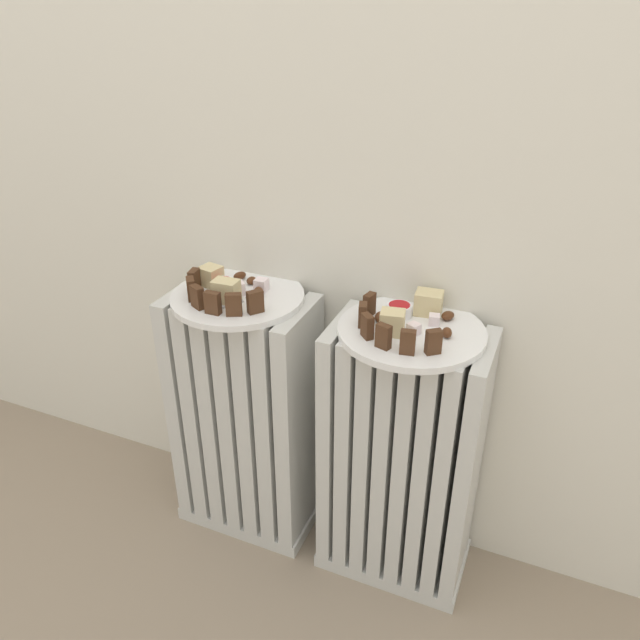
% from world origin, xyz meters
% --- Properties ---
extents(radiator_left, '(0.29, 0.17, 0.55)m').
position_xyz_m(radiator_left, '(-0.17, 0.28, 0.27)').
color(radiator_left, silver).
rests_on(radiator_left, ground_plane).
extents(radiator_right, '(0.29, 0.17, 0.55)m').
position_xyz_m(radiator_right, '(0.17, 0.28, 0.27)').
color(radiator_right, silver).
rests_on(radiator_right, ground_plane).
extents(plate_left, '(0.25, 0.25, 0.01)m').
position_xyz_m(plate_left, '(-0.17, 0.28, 0.56)').
color(plate_left, white).
rests_on(plate_left, radiator_left).
extents(plate_right, '(0.25, 0.25, 0.01)m').
position_xyz_m(plate_right, '(0.17, 0.28, 0.56)').
color(plate_right, white).
rests_on(plate_right, radiator_right).
extents(dark_cake_slice_left_0, '(0.02, 0.03, 0.04)m').
position_xyz_m(dark_cake_slice_left_0, '(-0.25, 0.26, 0.58)').
color(dark_cake_slice_left_0, '#472B19').
rests_on(dark_cake_slice_left_0, plate_left).
extents(dark_cake_slice_left_1, '(0.03, 0.03, 0.04)m').
position_xyz_m(dark_cake_slice_left_1, '(-0.24, 0.23, 0.58)').
color(dark_cake_slice_left_1, '#472B19').
rests_on(dark_cake_slice_left_1, plate_left).
extents(dark_cake_slice_left_2, '(0.03, 0.03, 0.04)m').
position_xyz_m(dark_cake_slice_left_2, '(-0.21, 0.20, 0.58)').
color(dark_cake_slice_left_2, '#472B19').
rests_on(dark_cake_slice_left_2, plate_left).
extents(dark_cake_slice_left_3, '(0.03, 0.01, 0.04)m').
position_xyz_m(dark_cake_slice_left_3, '(-0.17, 0.20, 0.58)').
color(dark_cake_slice_left_3, '#472B19').
rests_on(dark_cake_slice_left_3, plate_left).
extents(dark_cake_slice_left_4, '(0.03, 0.03, 0.04)m').
position_xyz_m(dark_cake_slice_left_4, '(-0.13, 0.20, 0.58)').
color(dark_cake_slice_left_4, '#472B19').
rests_on(dark_cake_slice_left_4, plate_left).
extents(dark_cake_slice_left_5, '(0.03, 0.03, 0.04)m').
position_xyz_m(dark_cake_slice_left_5, '(-0.10, 0.23, 0.58)').
color(dark_cake_slice_left_5, '#472B19').
rests_on(dark_cake_slice_left_5, plate_left).
extents(marble_cake_slice_left_0, '(0.05, 0.04, 0.05)m').
position_xyz_m(marble_cake_slice_left_0, '(-0.17, 0.24, 0.58)').
color(marble_cake_slice_left_0, beige).
rests_on(marble_cake_slice_left_0, plate_left).
extents(marble_cake_slice_left_1, '(0.04, 0.04, 0.04)m').
position_xyz_m(marble_cake_slice_left_1, '(-0.24, 0.30, 0.58)').
color(marble_cake_slice_left_1, beige).
rests_on(marble_cake_slice_left_1, plate_left).
extents(turkish_delight_left_0, '(0.03, 0.03, 0.02)m').
position_xyz_m(turkish_delight_left_0, '(-0.17, 0.28, 0.57)').
color(turkish_delight_left_0, white).
rests_on(turkish_delight_left_0, plate_left).
extents(turkish_delight_left_1, '(0.02, 0.02, 0.02)m').
position_xyz_m(turkish_delight_left_1, '(-0.14, 0.31, 0.57)').
color(turkish_delight_left_1, white).
rests_on(turkish_delight_left_1, plate_left).
extents(medjool_date_left_0, '(0.03, 0.03, 0.02)m').
position_xyz_m(medjool_date_left_0, '(-0.20, 0.34, 0.57)').
color(medjool_date_left_0, '#4C2814').
rests_on(medjool_date_left_0, plate_left).
extents(medjool_date_left_1, '(0.03, 0.03, 0.02)m').
position_xyz_m(medjool_date_left_1, '(-0.13, 0.29, 0.57)').
color(medjool_date_left_1, '#4C2814').
rests_on(medjool_date_left_1, plate_left).
extents(medjool_date_left_2, '(0.02, 0.03, 0.02)m').
position_xyz_m(medjool_date_left_2, '(-0.17, 0.33, 0.57)').
color(medjool_date_left_2, '#4C2814').
rests_on(medjool_date_left_2, plate_left).
extents(jam_bowl_left, '(0.04, 0.04, 0.02)m').
position_xyz_m(jam_bowl_left, '(-0.20, 0.28, 0.57)').
color(jam_bowl_left, white).
rests_on(jam_bowl_left, plate_left).
extents(dark_cake_slice_right_0, '(0.02, 0.03, 0.04)m').
position_xyz_m(dark_cake_slice_right_0, '(0.09, 0.30, 0.58)').
color(dark_cake_slice_right_0, '#472B19').
rests_on(dark_cake_slice_right_0, plate_right).
extents(dark_cake_slice_right_1, '(0.02, 0.03, 0.04)m').
position_xyz_m(dark_cake_slice_right_1, '(0.09, 0.26, 0.58)').
color(dark_cake_slice_right_1, '#472B19').
rests_on(dark_cake_slice_right_1, plate_right).
extents(dark_cake_slice_right_2, '(0.03, 0.03, 0.04)m').
position_xyz_m(dark_cake_slice_right_2, '(0.11, 0.22, 0.58)').
color(dark_cake_slice_right_2, '#472B19').
rests_on(dark_cake_slice_right_2, plate_right).
extents(dark_cake_slice_right_3, '(0.03, 0.02, 0.04)m').
position_xyz_m(dark_cake_slice_right_3, '(0.14, 0.20, 0.58)').
color(dark_cake_slice_right_3, '#472B19').
rests_on(dark_cake_slice_right_3, plate_right).
extents(dark_cake_slice_right_4, '(0.03, 0.02, 0.04)m').
position_xyz_m(dark_cake_slice_right_4, '(0.18, 0.20, 0.58)').
color(dark_cake_slice_right_4, '#472B19').
rests_on(dark_cake_slice_right_4, plate_right).
extents(dark_cake_slice_right_5, '(0.03, 0.03, 0.04)m').
position_xyz_m(dark_cake_slice_right_5, '(0.22, 0.21, 0.58)').
color(dark_cake_slice_right_5, '#472B19').
rests_on(dark_cake_slice_right_5, plate_right).
extents(marble_cake_slice_right_0, '(0.05, 0.04, 0.04)m').
position_xyz_m(marble_cake_slice_right_0, '(0.18, 0.34, 0.58)').
color(marble_cake_slice_right_0, beige).
rests_on(marble_cake_slice_right_0, plate_right).
extents(marble_cake_slice_right_1, '(0.05, 0.04, 0.04)m').
position_xyz_m(marble_cake_slice_right_1, '(0.14, 0.25, 0.58)').
color(marble_cake_slice_right_1, beige).
rests_on(marble_cake_slice_right_1, plate_right).
extents(turkish_delight_right_0, '(0.02, 0.02, 0.02)m').
position_xyz_m(turkish_delight_right_0, '(0.18, 0.26, 0.57)').
color(turkish_delight_right_0, white).
rests_on(turkish_delight_right_0, plate_right).
extents(turkish_delight_right_1, '(0.02, 0.02, 0.02)m').
position_xyz_m(turkish_delight_right_1, '(0.20, 0.31, 0.57)').
color(turkish_delight_right_1, white).
rests_on(turkish_delight_right_1, plate_right).
extents(medjool_date_right_0, '(0.03, 0.03, 0.02)m').
position_xyz_m(medjool_date_right_0, '(0.22, 0.33, 0.57)').
color(medjool_date_right_0, '#4C2814').
rests_on(medjool_date_right_0, plate_right).
extents(medjool_date_right_1, '(0.02, 0.03, 0.02)m').
position_xyz_m(medjool_date_right_1, '(0.11, 0.28, 0.57)').
color(medjool_date_right_1, '#4C2814').
rests_on(medjool_date_right_1, plate_right).
extents(medjool_date_right_2, '(0.02, 0.03, 0.02)m').
position_xyz_m(medjool_date_right_2, '(0.23, 0.27, 0.57)').
color(medjool_date_right_2, '#4C2814').
rests_on(medjool_date_right_2, plate_right).
extents(jam_bowl_right, '(0.05, 0.05, 0.02)m').
position_xyz_m(jam_bowl_right, '(0.14, 0.32, 0.57)').
color(jam_bowl_right, white).
rests_on(jam_bowl_right, plate_right).
extents(fork, '(0.07, 0.10, 0.00)m').
position_xyz_m(fork, '(-0.15, 0.25, 0.56)').
color(fork, '#B7B7BC').
rests_on(fork, plate_left).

